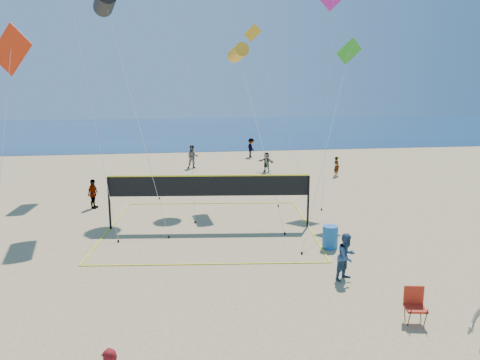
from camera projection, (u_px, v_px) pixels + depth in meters
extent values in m
cube|color=navy|center=(182.00, 130.00, 70.81)|extent=(140.00, 50.00, 0.03)
imported|color=navy|center=(346.00, 257.00, 15.85)|extent=(0.99, 0.93, 1.62)
imported|color=gray|center=(93.00, 194.00, 25.14)|extent=(0.70, 1.01, 1.60)
imported|color=gray|center=(266.00, 162.00, 35.79)|extent=(1.35, 1.29, 1.53)
imported|color=gray|center=(337.00, 166.00, 34.13)|extent=(0.49, 0.61, 1.45)
imported|color=gray|center=(193.00, 157.00, 37.39)|extent=(0.92, 0.72, 1.86)
imported|color=gray|center=(251.00, 148.00, 43.18)|extent=(0.87, 1.26, 1.78)
cube|color=red|center=(415.00, 309.00, 12.91)|extent=(0.63, 0.60, 0.06)
cube|color=red|center=(414.00, 295.00, 13.06)|extent=(0.55, 0.15, 0.55)
cylinder|color=black|center=(409.00, 319.00, 12.76)|extent=(0.08, 0.28, 0.71)
cylinder|color=black|center=(405.00, 312.00, 13.15)|extent=(0.08, 0.28, 0.71)
cylinder|color=black|center=(426.00, 319.00, 12.74)|extent=(0.08, 0.28, 0.71)
cylinder|color=black|center=(421.00, 312.00, 13.14)|extent=(0.08, 0.28, 0.71)
cylinder|color=#195FA6|center=(330.00, 237.00, 18.99)|extent=(0.64, 0.64, 0.93)
cylinder|color=black|center=(109.00, 203.00, 21.40)|extent=(0.10, 0.10, 2.45)
cylinder|color=black|center=(308.00, 202.00, 21.71)|extent=(0.10, 0.10, 2.45)
cube|color=black|center=(209.00, 186.00, 21.41)|extent=(9.11, 1.10, 0.92)
cube|color=yellow|center=(209.00, 176.00, 21.31)|extent=(9.11, 1.11, 0.06)
cube|color=yellow|center=(206.00, 264.00, 17.30)|extent=(9.31, 1.15, 0.02)
cube|color=yellow|center=(212.00, 203.00, 26.29)|extent=(9.31, 1.15, 0.02)
cylinder|color=silver|center=(92.00, 109.00, 19.52)|extent=(1.79, 2.02, 11.01)
cylinder|color=black|center=(118.00, 241.00, 19.77)|extent=(0.08, 0.08, 0.10)
cylinder|color=black|center=(105.00, 1.00, 22.72)|extent=(1.46, 2.47, 1.27)
cylinder|color=silver|center=(135.00, 112.00, 21.52)|extent=(2.76, 5.05, 10.52)
cylinder|color=black|center=(169.00, 237.00, 20.32)|extent=(0.08, 0.08, 0.10)
cylinder|color=gold|center=(238.00, 53.00, 26.24)|extent=(1.02, 1.97, 1.03)
cylinder|color=silver|center=(259.00, 133.00, 23.51)|extent=(1.01, 7.47, 8.29)
cylinder|color=black|center=(285.00, 233.00, 20.79)|extent=(0.08, 0.08, 0.10)
cube|color=#F3300D|center=(11.00, 50.00, 15.65)|extent=(1.61, 0.77, 1.74)
cylinder|color=silver|center=(1.00, 171.00, 14.69)|extent=(0.24, 3.51, 7.64)
cube|color=green|center=(349.00, 51.00, 23.86)|extent=(1.38, 0.22, 1.36)
cylinder|color=silver|center=(329.00, 139.00, 21.11)|extent=(4.23, 6.72, 8.20)
cylinder|color=black|center=(302.00, 253.00, 18.35)|extent=(0.08, 0.08, 0.10)
cylinder|color=silver|center=(328.00, 98.00, 25.91)|extent=(1.77, 4.30, 11.60)
cylinder|color=black|center=(322.00, 209.00, 24.85)|extent=(0.08, 0.08, 0.10)
cylinder|color=silver|center=(189.00, 72.00, 24.61)|extent=(0.03, 7.18, 14.30)
cylinder|color=black|center=(195.00, 222.00, 22.54)|extent=(0.08, 0.08, 0.10)
cylinder|color=silver|center=(250.00, 93.00, 26.52)|extent=(2.44, 4.77, 12.15)
cylinder|color=black|center=(278.00, 206.00, 25.59)|extent=(0.08, 0.08, 0.10)
cylinder|color=silver|center=(129.00, 86.00, 28.65)|extent=(3.40, 5.88, 12.88)
cylinder|color=black|center=(159.00, 198.00, 27.33)|extent=(0.08, 0.08, 0.10)
cube|color=gold|center=(253.00, 33.00, 34.23)|extent=(1.32, 0.26, 1.32)
cylinder|color=silver|center=(277.00, 105.00, 32.98)|extent=(2.61, 5.10, 10.28)
cylinder|color=black|center=(303.00, 183.00, 31.72)|extent=(0.08, 0.08, 0.10)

